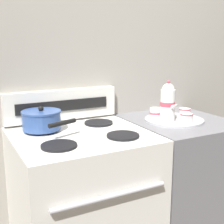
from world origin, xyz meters
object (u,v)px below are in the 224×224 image
stove (83,211)px  teacup_right (165,111)px  saucepan (42,120)px  creamer_jug (155,113)px  teapot (168,102)px  serving_tray (174,120)px  teacup_left (184,113)px  teacup_front (187,118)px

stove → teacup_right: teacup_right is taller
saucepan → creamer_jug: bearing=-6.7°
teapot → teacup_right: (0.07, 0.12, -0.08)m
saucepan → serving_tray: saucepan is taller
teacup_left → teacup_right: size_ratio=1.00×
teapot → teacup_left: (0.16, 0.03, -0.08)m
teapot → teacup_right: teapot is taller
teacup_front → creamer_jug: size_ratio=1.53×
serving_tray → teacup_right: size_ratio=3.27×
teapot → serving_tray: bearing=17.9°
serving_tray → creamer_jug: (-0.09, 0.07, 0.04)m
saucepan → teapot: size_ratio=1.29×
teapot → teacup_right: bearing=58.1°
stove → creamer_jug: creamer_jug is taller
teacup_left → creamer_jug: bearing=161.5°
saucepan → teapot: bearing=-13.9°
saucepan → creamer_jug: size_ratio=4.40×
serving_tray → teapot: size_ratio=1.47×
teacup_right → teacup_left: bearing=-44.8°
saucepan → teacup_right: saucepan is taller
stove → teapot: 0.77m
teacup_right → teacup_front: size_ratio=1.00×
stove → saucepan: (-0.16, 0.14, 0.50)m
serving_tray → teapot: 0.14m
teapot → saucepan: bearing=166.1°
stove → teapot: teapot is taller
teapot → teacup_left: bearing=11.9°
saucepan → teacup_right: size_ratio=2.87×
teapot → teacup_front: bearing=-49.6°
teapot → creamer_jug: teapot is taller
stove → teacup_left: size_ratio=8.40×
serving_tray → teacup_front: (0.00, -0.11, 0.03)m
saucepan → teacup_left: bearing=-9.3°
stove → serving_tray: serving_tray is taller
serving_tray → stove: bearing=179.2°
saucepan → teapot: 0.71m
creamer_jug → teacup_front: bearing=-62.6°
serving_tray → teacup_front: 0.11m
serving_tray → teacup_right: 0.10m
teacup_right → creamer_jug: 0.09m
saucepan → creamer_jug: 0.67m
creamer_jug → saucepan: bearing=173.3°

